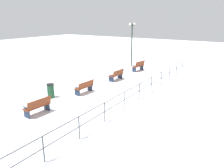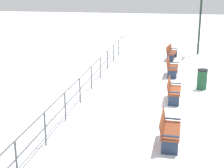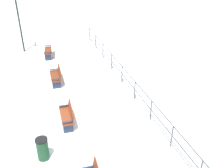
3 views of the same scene
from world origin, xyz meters
name	(u,v)px [view 3 (image 3 of 3)]	position (x,y,z in m)	size (l,w,h in m)	color
ground_plane	(70,123)	(0.00, 0.00, 0.00)	(80.00, 80.00, 0.00)	white
bench_nearest	(49,50)	(-0.06, -7.79, 0.49)	(0.70, 1.48, 0.96)	brown
bench_second	(57,76)	(-0.02, -3.90, 0.45)	(0.62, 1.48, 0.88)	brown
bench_third	(68,115)	(0.05, 0.00, 0.45)	(0.58, 1.47, 0.85)	brown
lamppost_near	(17,9)	(1.57, -9.36, 3.02)	(0.26, 1.11, 4.37)	#1E2D23
waterfront_railing	(143,96)	(-3.50, 0.00, 0.69)	(0.05, 20.32, 1.03)	#4C5156
trash_bin	(43,149)	(1.30, 1.80, 0.45)	(0.45, 0.45, 0.90)	#1E4C2D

